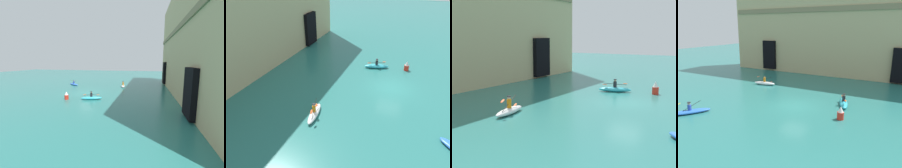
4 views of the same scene
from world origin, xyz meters
TOP-DOWN VIEW (x-y plane):
  - ground_plane at (0.00, 0.00)m, footprint 120.00×120.00m
  - kayak_cyan at (4.09, 2.45)m, footprint 1.61×2.97m
  - kayak_white at (-7.00, 5.19)m, footprint 2.93×1.09m
  - marker_buoy at (4.74, -0.98)m, footprint 0.55×0.55m

SIDE VIEW (x-z plane):
  - ground_plane at x=0.00m, z-range 0.00..0.00m
  - kayak_cyan at x=4.09m, z-range -0.32..0.83m
  - kayak_white at x=-7.00m, z-range -0.34..0.85m
  - marker_buoy at x=4.74m, z-range -0.04..1.08m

